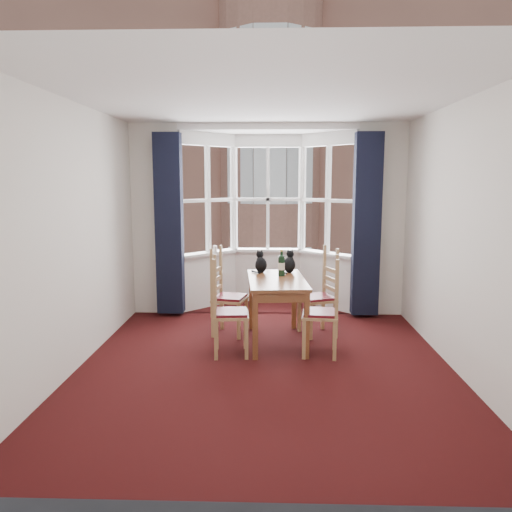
{
  "coord_description": "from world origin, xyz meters",
  "views": [
    {
      "loc": [
        0.07,
        -5.09,
        1.99
      ],
      "look_at": [
        -0.13,
        1.05,
        1.05
      ],
      "focal_mm": 35.0,
      "sensor_mm": 36.0,
      "label": 1
    }
  ],
  "objects_px": {
    "dining_table": "(277,288)",
    "candle_tall": "(215,249)",
    "chair_left_near": "(223,314)",
    "chair_right_near": "(328,315)",
    "chair_right_far": "(324,298)",
    "cat_left": "(261,264)",
    "wine_bottle": "(281,264)",
    "cat_right": "(289,264)",
    "chair_left_far": "(223,298)"
  },
  "relations": [
    {
      "from": "chair_left_far",
      "to": "chair_left_near",
      "type": "bearing_deg",
      "value": -84.7
    },
    {
      "from": "chair_left_near",
      "to": "chair_left_far",
      "type": "distance_m",
      "value": 0.78
    },
    {
      "from": "chair_left_near",
      "to": "chair_right_near",
      "type": "relative_size",
      "value": 1.0
    },
    {
      "from": "wine_bottle",
      "to": "candle_tall",
      "type": "xyz_separation_m",
      "value": [
        -1.01,
        1.56,
        -0.02
      ]
    },
    {
      "from": "wine_bottle",
      "to": "chair_right_far",
      "type": "bearing_deg",
      "value": 19.19
    },
    {
      "from": "dining_table",
      "to": "candle_tall",
      "type": "bearing_deg",
      "value": 118.46
    },
    {
      "from": "chair_right_far",
      "to": "chair_left_near",
      "type": "bearing_deg",
      "value": -146.33
    },
    {
      "from": "chair_right_far",
      "to": "chair_left_far",
      "type": "bearing_deg",
      "value": -178.13
    },
    {
      "from": "chair_left_far",
      "to": "chair_right_near",
      "type": "bearing_deg",
      "value": -30.72
    },
    {
      "from": "cat_left",
      "to": "cat_right",
      "type": "distance_m",
      "value": 0.37
    },
    {
      "from": "dining_table",
      "to": "wine_bottle",
      "type": "relative_size",
      "value": 3.97
    },
    {
      "from": "wine_bottle",
      "to": "chair_left_near",
      "type": "bearing_deg",
      "value": -137.17
    },
    {
      "from": "dining_table",
      "to": "chair_left_far",
      "type": "distance_m",
      "value": 0.79
    },
    {
      "from": "dining_table",
      "to": "chair_left_near",
      "type": "distance_m",
      "value": 0.79
    },
    {
      "from": "chair_right_near",
      "to": "chair_right_far",
      "type": "height_order",
      "value": "same"
    },
    {
      "from": "chair_left_far",
      "to": "cat_right",
      "type": "distance_m",
      "value": 0.97
    },
    {
      "from": "chair_left_near",
      "to": "chair_right_near",
      "type": "bearing_deg",
      "value": 1.0
    },
    {
      "from": "candle_tall",
      "to": "dining_table",
      "type": "bearing_deg",
      "value": -61.54
    },
    {
      "from": "chair_left_near",
      "to": "candle_tall",
      "type": "bearing_deg",
      "value": 98.59
    },
    {
      "from": "dining_table",
      "to": "cat_right",
      "type": "xyz_separation_m",
      "value": [
        0.17,
        0.43,
        0.23
      ]
    },
    {
      "from": "chair_left_near",
      "to": "candle_tall",
      "type": "xyz_separation_m",
      "value": [
        -0.33,
        2.19,
        0.45
      ]
    },
    {
      "from": "chair_left_near",
      "to": "cat_left",
      "type": "height_order",
      "value": "cat_left"
    },
    {
      "from": "chair_right_far",
      "to": "cat_right",
      "type": "distance_m",
      "value": 0.63
    },
    {
      "from": "chair_right_near",
      "to": "cat_right",
      "type": "height_order",
      "value": "cat_right"
    },
    {
      "from": "chair_left_far",
      "to": "wine_bottle",
      "type": "relative_size",
      "value": 2.79
    },
    {
      "from": "dining_table",
      "to": "cat_right",
      "type": "distance_m",
      "value": 0.52
    },
    {
      "from": "chair_right_far",
      "to": "cat_right",
      "type": "height_order",
      "value": "cat_right"
    },
    {
      "from": "chair_right_far",
      "to": "wine_bottle",
      "type": "bearing_deg",
      "value": -160.81
    },
    {
      "from": "cat_left",
      "to": "cat_right",
      "type": "height_order",
      "value": "cat_right"
    },
    {
      "from": "chair_left_near",
      "to": "cat_right",
      "type": "distance_m",
      "value": 1.25
    },
    {
      "from": "chair_right_near",
      "to": "chair_left_far",
      "type": "bearing_deg",
      "value": 149.28
    },
    {
      "from": "cat_right",
      "to": "chair_right_far",
      "type": "bearing_deg",
      "value": -6.84
    },
    {
      "from": "wine_bottle",
      "to": "candle_tall",
      "type": "bearing_deg",
      "value": 122.81
    },
    {
      "from": "candle_tall",
      "to": "cat_left",
      "type": "bearing_deg",
      "value": -60.61
    },
    {
      "from": "cat_right",
      "to": "candle_tall",
      "type": "xyz_separation_m",
      "value": [
        -1.11,
        1.31,
        0.0
      ]
    },
    {
      "from": "chair_left_far",
      "to": "chair_right_near",
      "type": "xyz_separation_m",
      "value": [
        1.27,
        -0.76,
        0.0
      ]
    },
    {
      "from": "chair_left_far",
      "to": "wine_bottle",
      "type": "distance_m",
      "value": 0.9
    },
    {
      "from": "dining_table",
      "to": "chair_left_near",
      "type": "height_order",
      "value": "chair_left_near"
    },
    {
      "from": "cat_right",
      "to": "chair_right_near",
      "type": "bearing_deg",
      "value": -63.94
    },
    {
      "from": "dining_table",
      "to": "cat_left",
      "type": "xyz_separation_m",
      "value": [
        -0.2,
        0.42,
        0.23
      ]
    },
    {
      "from": "chair_left_near",
      "to": "chair_right_far",
      "type": "relative_size",
      "value": 1.0
    },
    {
      "from": "chair_right_near",
      "to": "wine_bottle",
      "type": "bearing_deg",
      "value": 130.87
    },
    {
      "from": "dining_table",
      "to": "chair_left_near",
      "type": "bearing_deg",
      "value": -144.31
    },
    {
      "from": "dining_table",
      "to": "chair_right_near",
      "type": "xyz_separation_m",
      "value": [
        0.58,
        -0.42,
        -0.21
      ]
    },
    {
      "from": "dining_table",
      "to": "chair_right_far",
      "type": "height_order",
      "value": "chair_right_far"
    },
    {
      "from": "dining_table",
      "to": "candle_tall",
      "type": "relative_size",
      "value": 12.79
    },
    {
      "from": "cat_left",
      "to": "cat_right",
      "type": "xyz_separation_m",
      "value": [
        0.37,
        0.01,
        0.0
      ]
    },
    {
      "from": "wine_bottle",
      "to": "chair_right_near",
      "type": "bearing_deg",
      "value": -49.13
    },
    {
      "from": "chair_right_near",
      "to": "chair_right_far",
      "type": "xyz_separation_m",
      "value": [
        0.03,
        0.8,
        0.0
      ]
    },
    {
      "from": "dining_table",
      "to": "chair_left_far",
      "type": "xyz_separation_m",
      "value": [
        -0.69,
        0.33,
        -0.21
      ]
    }
  ]
}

